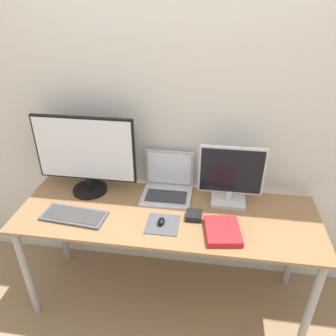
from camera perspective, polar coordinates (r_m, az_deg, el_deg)
The scene contains 11 objects.
ground_plane at distance 2.32m, azimuth -1.38°, elevation -27.09°, with size 12.00×12.00×0.00m, color #8C7051.
wall_back at distance 2.05m, azimuth 1.37°, elevation 10.11°, with size 7.00×0.05×2.50m.
desk at distance 2.04m, azimuth -0.16°, elevation -10.06°, with size 1.80×0.61×0.73m.
monitor_left at distance 2.10m, azimuth -14.22°, elevation 2.36°, with size 0.63×0.22×0.52m.
monitor_right at distance 1.99m, azimuth 10.88°, elevation -1.32°, with size 0.39×0.15×0.38m.
laptop at distance 2.12m, azimuth -0.03°, elevation -2.85°, with size 0.31×0.26×0.27m.
keyboard at distance 2.02m, azimuth -16.02°, elevation -8.00°, with size 0.39×0.19×0.02m.
mousepad at distance 1.89m, azimuth -0.94°, elevation -9.78°, with size 0.19×0.18×0.00m.
mouse at distance 1.88m, azimuth -1.17°, elevation -9.26°, with size 0.04×0.06×0.03m.
book at distance 1.85m, azimuth 9.49°, elevation -10.78°, with size 0.22×0.26×0.04m.
power_brick at distance 1.93m, azimuth 4.56°, elevation -8.25°, with size 0.09×0.09×0.04m.
Camera 1 is at (0.23, -1.24, 1.95)m, focal length 35.00 mm.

